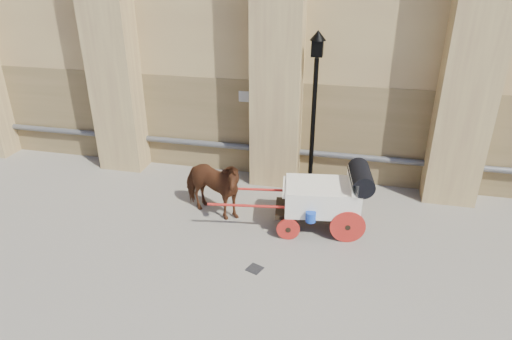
# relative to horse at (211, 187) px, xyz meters

# --- Properties ---
(ground) EXTENTS (90.00, 90.00, 0.00)m
(ground) POSITION_rel_horse_xyz_m (2.26, -1.21, -0.85)
(ground) COLOR slate
(ground) RESTS_ON ground
(horse) EXTENTS (2.22, 1.54, 1.71)m
(horse) POSITION_rel_horse_xyz_m (0.00, 0.00, 0.00)
(horse) COLOR brown
(horse) RESTS_ON ground
(carriage) EXTENTS (4.08, 1.61, 1.74)m
(carriage) POSITION_rel_horse_xyz_m (3.01, 0.04, 0.08)
(carriage) COLOR black
(carriage) RESTS_ON ground
(street_lamp) EXTENTS (0.43, 0.43, 4.58)m
(street_lamp) POSITION_rel_horse_xyz_m (2.35, 2.18, 1.59)
(street_lamp) COLOR black
(street_lamp) RESTS_ON ground
(drain_grate_near) EXTENTS (0.42, 0.42, 0.01)m
(drain_grate_near) POSITION_rel_horse_xyz_m (1.62, -2.00, -0.85)
(drain_grate_near) COLOR black
(drain_grate_near) RESTS_ON ground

